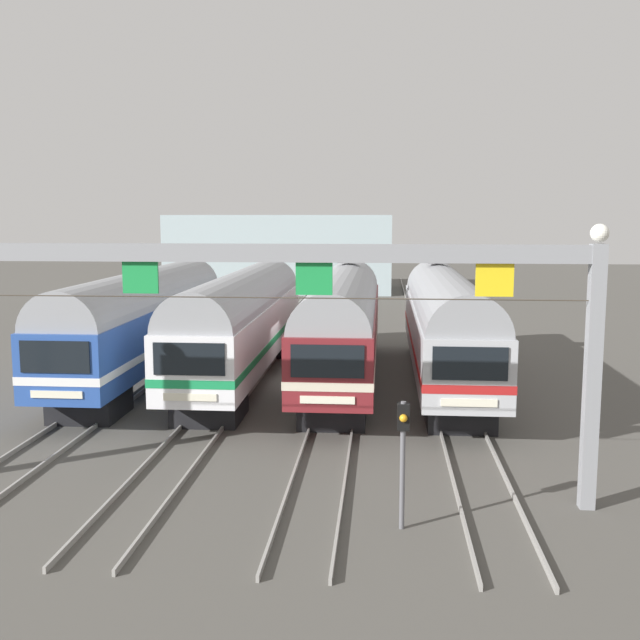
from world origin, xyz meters
TOP-DOWN VIEW (x-y plane):
  - ground_plane at (0.00, 0.00)m, footprint 160.00×160.00m
  - track_bed at (0.00, 17.00)m, footprint 14.53×70.00m
  - commuter_train_blue at (-6.51, -0.01)m, footprint 2.88×18.06m
  - commuter_train_white at (-2.17, -0.01)m, footprint 2.88×18.06m
  - commuter_train_maroon at (2.17, -0.00)m, footprint 2.88×18.06m
  - commuter_train_stainless at (6.51, -0.00)m, footprint 2.88×18.06m
  - catenary_gantry at (0.00, -13.50)m, footprint 18.27×0.44m
  - yard_signal_mast at (4.34, -15.15)m, footprint 0.28×0.35m
  - maintenance_building at (-5.67, 39.55)m, footprint 20.52×10.00m

SIDE VIEW (x-z plane):
  - ground_plane at x=0.00m, z-range 0.00..0.00m
  - track_bed at x=0.00m, z-range 0.00..0.15m
  - yard_signal_mast at x=4.34m, z-range 0.60..3.60m
  - commuter_train_blue at x=-6.51m, z-range 0.30..5.07m
  - commuter_train_white at x=-2.17m, z-range 0.30..5.07m
  - commuter_train_maroon at x=2.17m, z-range 0.16..5.21m
  - commuter_train_stainless at x=6.51m, z-range 0.16..5.21m
  - maintenance_building at x=-5.67m, z-range 0.00..7.08m
  - catenary_gantry at x=0.00m, z-range 1.65..8.62m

